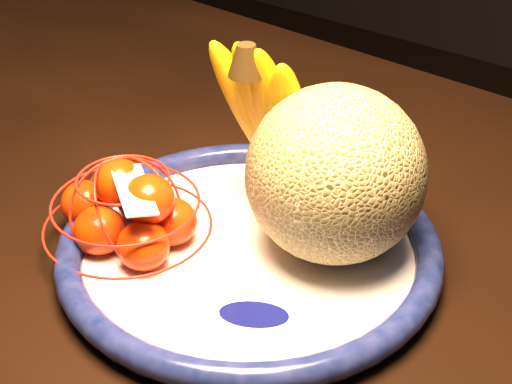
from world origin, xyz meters
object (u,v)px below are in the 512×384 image
Objects in this scene: dining_table at (155,265)px; banana_bunch at (271,113)px; fruit_bowl at (249,248)px; mandarin_bag at (129,211)px; cantaloupe at (335,174)px.

banana_bunch reaches higher than dining_table.
banana_bunch is at bearing 34.03° from dining_table.
mandarin_bag is (-0.10, -0.05, 0.03)m from fruit_bowl.
banana_bunch is (0.11, 0.06, 0.19)m from dining_table.
banana_bunch reaches higher than cantaloupe.
fruit_bowl reaches higher than dining_table.
dining_table is at bearing -170.05° from cantaloupe.
banana_bunch is at bearing 113.90° from fruit_bowl.
cantaloupe is at bearing 12.43° from dining_table.
cantaloupe is at bearing 33.39° from mandarin_bag.
mandarin_bag is (0.04, -0.07, 0.13)m from dining_table.
mandarin_bag is at bearing -54.24° from dining_table.
fruit_bowl is at bearing -2.73° from dining_table.
cantaloupe is (0.06, 0.05, 0.08)m from fruit_bowl.
mandarin_bag reaches higher than fruit_bowl.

